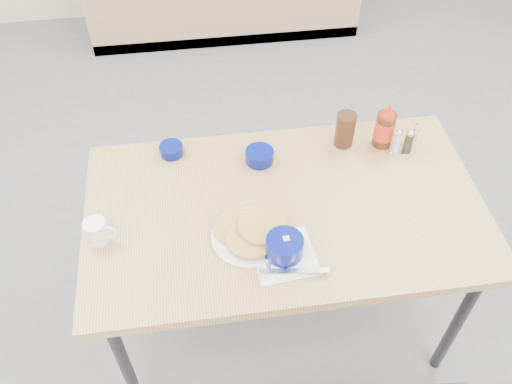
{
  "coord_description": "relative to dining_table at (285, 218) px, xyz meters",
  "views": [
    {
      "loc": [
        -0.27,
        -0.96,
        2.2
      ],
      "look_at": [
        -0.1,
        0.28,
        0.82
      ],
      "focal_mm": 38.0,
      "sensor_mm": 36.0,
      "label": 1
    }
  ],
  "objects": [
    {
      "name": "syrup_bottle",
      "position": [
        0.43,
        0.27,
        0.15
      ],
      "size": [
        0.07,
        0.07,
        0.19
      ],
      "rotation": [
        0.0,
        0.0,
        0.01
      ],
      "color": "#47230F",
      "rests_on": "dining_table"
    },
    {
      "name": "coffee_mug",
      "position": [
        -0.64,
        -0.06,
        0.11
      ],
      "size": [
        0.11,
        0.08,
        0.09
      ],
      "rotation": [
        0.0,
        0.0,
        -0.27
      ],
      "color": "white",
      "rests_on": "dining_table"
    },
    {
      "name": "ground",
      "position": [
        0.0,
        -0.25,
        -0.7
      ],
      "size": [
        6.0,
        6.0,
        0.0
      ],
      "primitive_type": "plane",
      "color": "slate",
      "rests_on": "ground"
    },
    {
      "name": "pancake_plate",
      "position": [
        -0.14,
        -0.11,
        0.08
      ],
      "size": [
        0.25,
        0.27,
        0.04
      ],
      "rotation": [
        0.0,
        0.0,
        -0.34
      ],
      "color": "white",
      "rests_on": "dining_table"
    },
    {
      "name": "condiment_caddy",
      "position": [
        0.49,
        0.22,
        0.1
      ],
      "size": [
        0.1,
        0.07,
        0.12
      ],
      "rotation": [
        0.0,
        0.0,
        -0.16
      ],
      "color": "silver",
      "rests_on": "dining_table"
    },
    {
      "name": "dining_table",
      "position": [
        0.0,
        0.0,
        0.0
      ],
      "size": [
        1.4,
        0.8,
        0.76
      ],
      "color": "tan",
      "rests_on": "ground"
    },
    {
      "name": "creamer_bowl",
      "position": [
        -0.39,
        0.32,
        0.08
      ],
      "size": [
        0.09,
        0.09,
        0.04
      ],
      "rotation": [
        0.0,
        0.0,
        -0.33
      ],
      "color": "#040E66",
      "rests_on": "dining_table"
    },
    {
      "name": "grits_setting",
      "position": [
        -0.04,
        -0.21,
        0.1
      ],
      "size": [
        0.24,
        0.22,
        0.08
      ],
      "rotation": [
        0.0,
        0.0,
        0.1
      ],
      "color": "white",
      "rests_on": "dining_table"
    },
    {
      "name": "butter_bowl",
      "position": [
        -0.06,
        0.24,
        0.09
      ],
      "size": [
        0.11,
        0.11,
        0.05
      ],
      "rotation": [
        0.0,
        0.0,
        0.05
      ],
      "color": "#040E66",
      "rests_on": "dining_table"
    },
    {
      "name": "amber_tumbler",
      "position": [
        0.28,
        0.29,
        0.13
      ],
      "size": [
        0.1,
        0.1,
        0.14
      ],
      "primitive_type": "cylinder",
      "rotation": [
        0.0,
        0.0,
        0.41
      ],
      "color": "#341D10",
      "rests_on": "dining_table"
    }
  ]
}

